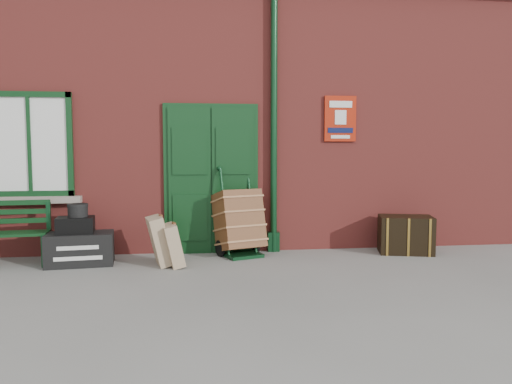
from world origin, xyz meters
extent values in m
plane|color=gray|center=(0.00, 0.00, 0.00)|extent=(80.00, 80.00, 0.00)
cube|color=#A23A34|center=(0.00, 3.50, 2.00)|extent=(10.00, 4.00, 4.00)
cube|color=#38302B|center=(0.00, 3.50, 4.15)|extent=(10.30, 4.30, 0.30)
cube|color=#0D3215|center=(-0.30, 1.46, 1.10)|extent=(1.42, 0.12, 2.32)
cube|color=white|center=(-2.90, 1.45, 1.65)|extent=(1.20, 0.08, 1.50)
cylinder|color=black|center=(0.65, 1.42, 2.00)|extent=(0.10, 0.10, 4.00)
cube|color=#A41F0B|center=(1.70, 1.47, 2.05)|extent=(0.50, 0.03, 0.70)
cube|color=black|center=(-2.59, 0.98, 0.22)|extent=(0.09, 0.44, 0.44)
cube|color=black|center=(-2.12, 0.88, 0.22)|extent=(0.93, 0.57, 0.44)
cube|color=black|center=(-2.17, 0.88, 0.55)|extent=(0.52, 0.40, 0.22)
cylinder|color=black|center=(-2.14, 0.91, 0.75)|extent=(0.29, 0.29, 0.18)
cube|color=tan|center=(-1.04, 0.71, 0.34)|extent=(0.42, 0.53, 0.68)
cube|color=tan|center=(-0.86, 0.61, 0.29)|extent=(0.36, 0.47, 0.59)
cube|color=black|center=(0.15, 1.08, 0.03)|extent=(0.60, 0.51, 0.05)
cylinder|color=black|center=(-0.12, 1.18, 0.65)|extent=(0.16, 0.35, 1.28)
cylinder|color=black|center=(0.30, 1.32, 0.65)|extent=(0.16, 0.35, 1.28)
cylinder|color=black|center=(-0.19, 1.17, 0.12)|extent=(0.13, 0.24, 0.24)
cylinder|color=black|center=(0.36, 1.37, 0.12)|extent=(0.13, 0.24, 0.24)
cube|color=brown|center=(0.10, 1.23, 0.52)|extent=(0.81, 0.85, 0.95)
cube|color=black|center=(2.63, 1.06, 0.28)|extent=(0.89, 0.69, 0.57)
camera|label=1|loc=(-0.60, -6.09, 1.59)|focal=35.00mm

